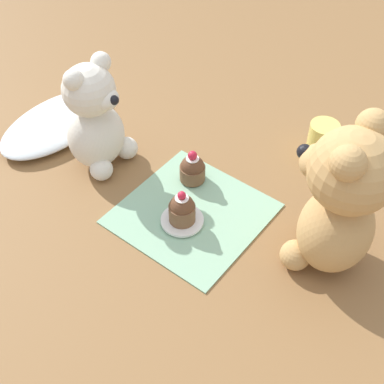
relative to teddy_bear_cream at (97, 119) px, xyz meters
name	(u,v)px	position (x,y,z in m)	size (l,w,h in m)	color
ground_plane	(192,214)	(0.00, -0.22, -0.10)	(4.00, 4.00, 0.00)	olive
knitted_placemat	(192,213)	(0.00, -0.22, -0.10)	(0.24, 0.24, 0.01)	#8EBC99
tulle_cloth	(56,123)	(0.01, 0.14, -0.09)	(0.26, 0.15, 0.03)	white
teddy_bear_cream	(97,119)	(0.00, 0.00, 0.00)	(0.12, 0.11, 0.22)	silver
teddy_bear_tan	(341,201)	(0.06, -0.45, 0.03)	(0.14, 0.15, 0.27)	tan
cupcake_near_cream_bear	(192,169)	(0.06, -0.17, -0.07)	(0.05, 0.05, 0.07)	brown
saucer_plate	(183,221)	(-0.03, -0.22, -0.09)	(0.07, 0.07, 0.01)	white
cupcake_near_tan_bear	(183,210)	(-0.03, -0.22, -0.06)	(0.05, 0.05, 0.07)	brown
juice_glass	(322,142)	(0.26, -0.33, -0.06)	(0.06, 0.06, 0.08)	#EADB66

